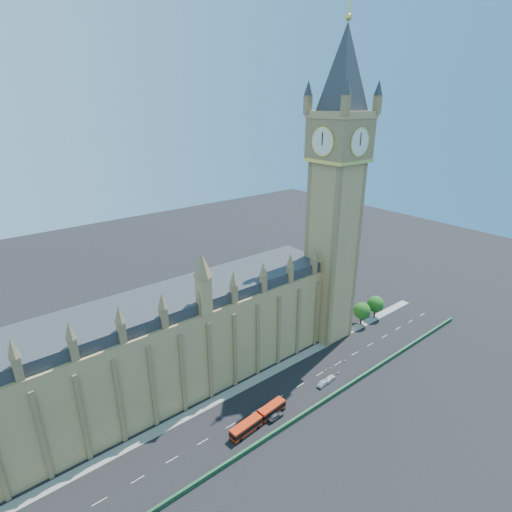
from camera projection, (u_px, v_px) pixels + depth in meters
ground at (268, 404)px, 104.98m from camera, size 400.00×400.00×0.00m
palace_westminster at (138, 356)px, 101.39m from camera, size 120.00×20.00×28.00m
elizabeth_tower at (337, 173)px, 117.76m from camera, size 20.59×20.59×105.00m
bridge_parapet at (292, 422)px, 98.21m from camera, size 160.00×0.60×1.20m
kerb_north at (246, 385)px, 111.86m from camera, size 160.00×3.00×0.16m
tree_east_near at (362, 310)px, 140.80m from camera, size 6.00×6.00×8.50m
tree_east_far at (376, 303)px, 145.48m from camera, size 6.00×6.00×8.50m
red_bus at (259, 419)px, 97.92m from camera, size 17.25×4.00×2.91m
car_grey at (275, 416)px, 99.82m from camera, size 4.78×2.10×1.60m
car_silver at (323, 383)px, 111.66m from camera, size 4.26×1.98×1.35m
car_white at (330, 378)px, 113.71m from camera, size 4.46×2.30×1.24m
cone_a at (338, 373)px, 116.42m from camera, size 0.51×0.51×0.75m
cone_b at (326, 370)px, 117.73m from camera, size 0.54×0.54×0.65m
cone_c at (331, 368)px, 118.50m from camera, size 0.43×0.43×0.64m
cone_d at (345, 361)px, 122.05m from camera, size 0.56×0.56×0.68m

